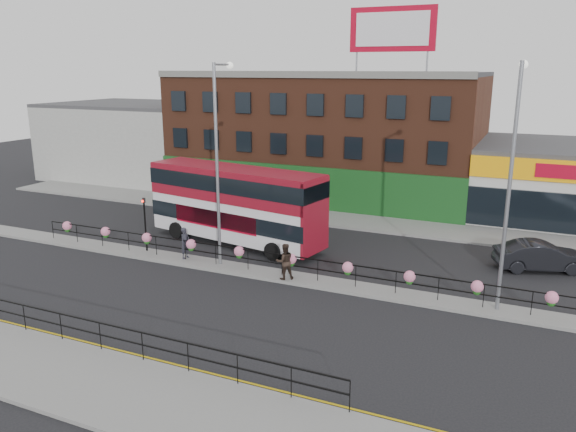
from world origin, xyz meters
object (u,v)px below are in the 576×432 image
at_px(car, 541,256).
at_px(pedestrian_b, 285,261).
at_px(lamp_column_west, 219,148).
at_px(lamp_column_east, 512,167).
at_px(pedestrian_a, 185,243).
at_px(double_decker_bus, 236,198).

bearing_deg(car, pedestrian_b, 101.67).
distance_m(lamp_column_west, lamp_column_east, 14.45).
xyz_separation_m(pedestrian_a, lamp_column_east, (16.72, 0.15, 5.50)).
bearing_deg(pedestrian_a, double_decker_bus, -10.01).
relative_size(pedestrian_a, pedestrian_b, 0.95).
height_order(pedestrian_b, lamp_column_west, lamp_column_west).
bearing_deg(pedestrian_a, car, -66.07).
relative_size(car, lamp_column_west, 0.47).
height_order(double_decker_bus, lamp_column_west, lamp_column_west).
bearing_deg(lamp_column_east, lamp_column_west, 179.52).
distance_m(car, pedestrian_a, 19.54).
bearing_deg(double_decker_bus, lamp_column_east, -13.92).
bearing_deg(lamp_column_east, pedestrian_b, -175.47).
relative_size(double_decker_bus, lamp_column_west, 1.12).
xyz_separation_m(pedestrian_b, lamp_column_east, (10.23, 0.81, 5.45)).
xyz_separation_m(car, pedestrian_a, (-18.41, -6.56, 0.25)).
bearing_deg(double_decker_bus, pedestrian_a, -104.34).
xyz_separation_m(double_decker_bus, pedestrian_a, (-1.03, -4.04, -1.88)).
relative_size(pedestrian_a, lamp_column_east, 0.17).
xyz_separation_m(car, lamp_column_east, (-1.69, -6.41, 5.76)).
height_order(lamp_column_west, lamp_column_east, lamp_column_east).
distance_m(double_decker_bus, lamp_column_east, 16.56).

